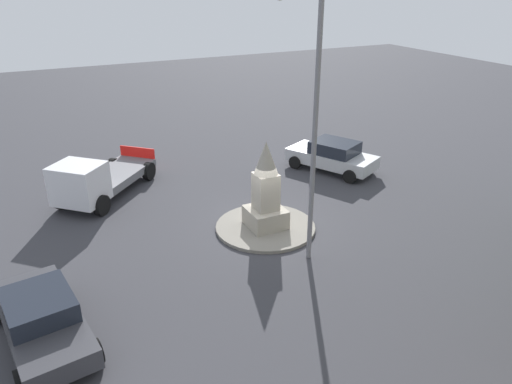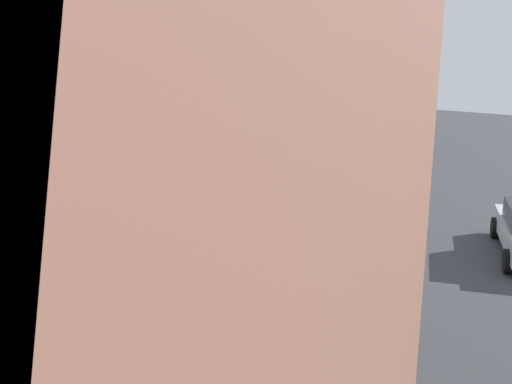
# 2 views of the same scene
# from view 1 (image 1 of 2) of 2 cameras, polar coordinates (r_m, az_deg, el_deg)

# --- Properties ---
(ground_plane) EXTENTS (80.00, 80.00, 0.00)m
(ground_plane) POSITION_cam_1_polar(r_m,az_deg,el_deg) (18.53, 1.12, -4.31)
(ground_plane) COLOR #38383D
(traffic_island) EXTENTS (3.79, 3.79, 0.13)m
(traffic_island) POSITION_cam_1_polar(r_m,az_deg,el_deg) (18.50, 1.12, -4.13)
(traffic_island) COLOR gray
(traffic_island) RESTS_ON ground
(monument) EXTENTS (1.36, 1.36, 3.35)m
(monument) POSITION_cam_1_polar(r_m,az_deg,el_deg) (17.85, 1.16, -0.04)
(monument) COLOR #9E9687
(monument) RESTS_ON traffic_island
(streetlamp) EXTENTS (2.89, 0.28, 8.80)m
(streetlamp) POSITION_cam_1_polar(r_m,az_deg,el_deg) (14.79, 7.09, 9.95)
(streetlamp) COLOR slate
(streetlamp) RESTS_ON ground
(car_dark_grey_far_side) EXTENTS (2.50, 4.62, 1.41)m
(car_dark_grey_far_side) POSITION_cam_1_polar(r_m,az_deg,el_deg) (14.10, -23.92, -13.42)
(car_dark_grey_far_side) COLOR #38383D
(car_dark_grey_far_side) RESTS_ON ground
(car_silver_parked_left) EXTENTS (3.53, 4.67, 1.50)m
(car_silver_parked_left) POSITION_cam_1_polar(r_m,az_deg,el_deg) (24.01, 8.97, 4.29)
(car_silver_parked_left) COLOR #B7BABF
(car_silver_parked_left) RESTS_ON ground
(truck_white_passing) EXTENTS (5.05, 5.17, 2.01)m
(truck_white_passing) POSITION_cam_1_polar(r_m,az_deg,el_deg) (21.45, -18.40, 1.33)
(truck_white_passing) COLOR silver
(truck_white_passing) RESTS_ON ground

